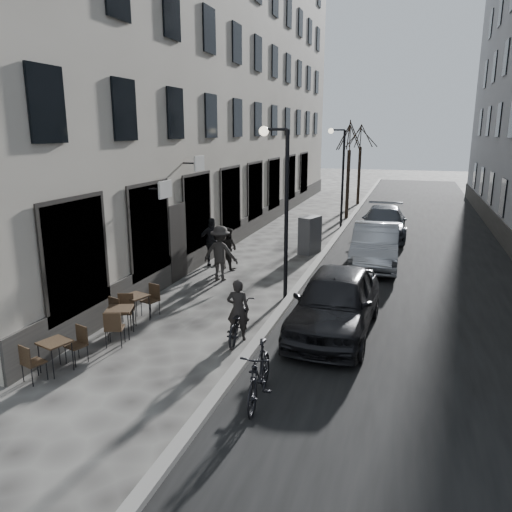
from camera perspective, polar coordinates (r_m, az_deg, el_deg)
The scene contains 21 objects.
ground at distance 10.10m, azimuth -5.31°, elevation -15.35°, with size 120.00×120.00×0.00m, color #322F2D.
road at distance 24.59m, azimuth 17.91°, elevation 1.80°, with size 7.30×60.00×0.00m, color black.
kerb at distance 24.80m, azimuth 9.47°, elevation 2.53°, with size 0.25×60.00×0.12m, color slate.
building_left at distance 26.52m, azimuth -3.91°, elevation 20.68°, with size 4.00×35.00×16.00m, color #A49A89.
streetlamp_near at distance 14.66m, azimuth 2.87°, elevation 7.05°, with size 0.90×0.28×5.09m.
streetlamp_far at distance 26.40m, azimuth 9.56°, elevation 10.03°, with size 0.90×0.28×5.09m.
tree_near at distance 29.31m, azimuth 10.68°, elevation 13.31°, with size 2.40×2.40×5.70m.
tree_far at distance 35.27m, azimuth 11.91°, elevation 13.35°, with size 2.40×2.40×5.70m.
bistro_set_a at distance 11.47m, azimuth -21.92°, elevation -10.28°, with size 0.77×1.43×0.82m.
bistro_set_b at distance 12.84m, azimuth -15.27°, elevation -6.97°, with size 0.87×1.53×0.88m.
bistro_set_c at distance 13.71m, azimuth -13.59°, elevation -5.52°, with size 0.80×1.51×0.86m.
utility_cabinet at distance 20.78m, azimuth 6.17°, elevation 2.40°, with size 0.56×1.02×1.54m, color #5B5B5D.
bicycle at distance 12.24m, azimuth -2.06°, elevation -7.45°, with size 0.62×1.77×0.93m, color black.
cyclist_rider at distance 12.13m, azimuth -2.07°, elevation -6.15°, with size 0.55×0.36×1.52m, color black.
pedestrian_near at distance 18.34m, azimuth -3.21°, elevation 0.90°, with size 0.75×0.58×1.54m, color black.
pedestrian_mid at distance 16.88m, azimuth -4.08°, elevation 0.31°, with size 1.21×0.70×1.88m, color #2C2926.
pedestrian_far at distance 18.84m, azimuth -5.11°, elevation 1.64°, with size 1.06×0.44×1.81m, color black.
car_near at distance 12.71m, azimuth 9.07°, elevation -5.16°, with size 1.90×4.72×1.61m, color black.
car_mid at distance 19.28m, azimuth 13.48°, elevation 1.21°, with size 1.65×4.73×1.56m, color #989BA0.
car_far at distance 24.55m, azimuth 14.42°, elevation 3.74°, with size 2.03×5.00×1.45m, color #3B3F46.
moped at distance 9.56m, azimuth 0.36°, elevation -13.32°, with size 0.52×1.85×1.11m, color black.
Camera 1 is at (3.48, -8.09, 4.96)m, focal length 35.00 mm.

